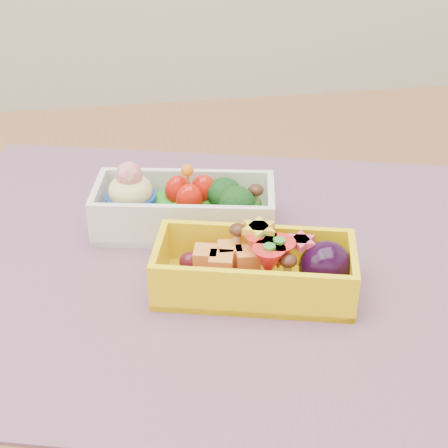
{
  "coord_description": "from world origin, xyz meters",
  "views": [
    {
      "loc": [
        -0.05,
        -0.5,
        1.11
      ],
      "look_at": [
        0.02,
        -0.0,
        0.79
      ],
      "focal_mm": 53.07,
      "sensor_mm": 36.0,
      "label": 1
    }
  ],
  "objects": [
    {
      "name": "placemat",
      "position": [
        0.02,
        -0.01,
        0.75
      ],
      "size": [
        0.67,
        0.58,
        0.0
      ],
      "primitive_type": "cube",
      "rotation": [
        0.0,
        0.0,
        -0.27
      ],
      "color": "#825A70",
      "rests_on": "table"
    },
    {
      "name": "bento_white",
      "position": [
        -0.01,
        0.06,
        0.78
      ],
      "size": [
        0.19,
        0.11,
        0.07
      ],
      "rotation": [
        0.0,
        0.0,
        -0.19
      ],
      "color": "white",
      "rests_on": "placemat"
    },
    {
      "name": "table",
      "position": [
        0.0,
        0.0,
        0.65
      ],
      "size": [
        1.2,
        0.8,
        0.75
      ],
      "color": "brown",
      "rests_on": "ground"
    },
    {
      "name": "bento_yellow",
      "position": [
        0.05,
        -0.06,
        0.78
      ],
      "size": [
        0.18,
        0.11,
        0.06
      ],
      "rotation": [
        0.0,
        0.0,
        -0.25
      ],
      "color": "yellow",
      "rests_on": "placemat"
    }
  ]
}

